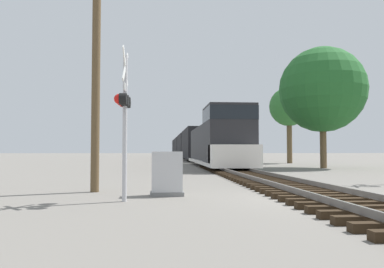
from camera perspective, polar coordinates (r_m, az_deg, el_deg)
name	(u,v)px	position (r m, az deg, el deg)	size (l,w,h in m)	color
ground_plane	(323,200)	(10.66, 19.36, -9.45)	(400.00, 400.00, 0.00)	slate
rail_track_bed	(323,195)	(10.64, 19.35, -8.73)	(2.60, 160.00, 0.31)	black
freight_train	(188,146)	(61.76, -0.69, -1.89)	(2.97, 80.91, 4.17)	#232326
crossing_signal_near	(124,108)	(9.88, -10.35, 3.95)	(0.35, 1.01, 3.96)	#B7B7BC
relay_cabinet	(167,174)	(10.95, -3.82, -6.09)	(0.97, 0.58, 1.28)	slate
utility_pole	(96,36)	(12.83, -14.36, 14.33)	(1.80, 0.27, 9.72)	brown
tree_far_right	(322,90)	(30.28, 19.25, 6.38)	(6.47, 6.47, 9.19)	brown
tree_mid_background	(289,107)	(40.86, 14.57, 3.98)	(4.13, 4.13, 8.05)	brown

